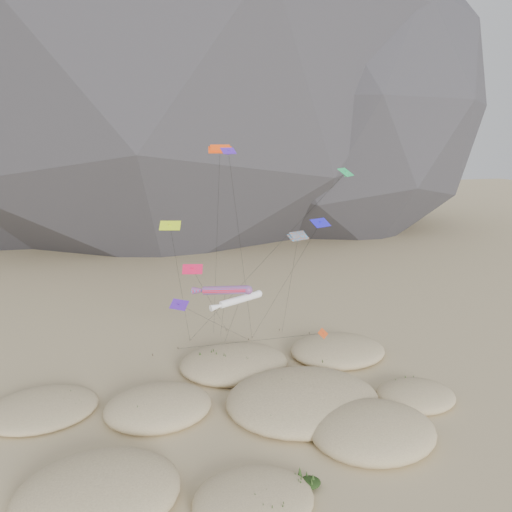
% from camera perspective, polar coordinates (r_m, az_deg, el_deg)
% --- Properties ---
extents(ground, '(500.00, 500.00, 0.00)m').
position_cam_1_polar(ground, '(52.86, 1.96, -19.32)').
color(ground, '#CCB789').
rests_on(ground, ground).
extents(dunes, '(50.21, 34.20, 3.48)m').
position_cam_1_polar(dunes, '(55.49, -0.18, -16.76)').
color(dunes, '#CCB789').
rests_on(dunes, ground).
extents(dune_grass, '(40.38, 28.17, 1.52)m').
position_cam_1_polar(dune_grass, '(54.80, 0.10, -16.98)').
color(dune_grass, black).
rests_on(dune_grass, ground).
extents(kite_stakes, '(23.16, 5.83, 0.30)m').
position_cam_1_polar(kite_stakes, '(73.27, -2.85, -9.41)').
color(kite_stakes, '#3F2D1E').
rests_on(kite_stakes, ground).
extents(rainbow_tube_kite, '(6.52, 16.16, 12.34)m').
position_cam_1_polar(rainbow_tube_kite, '(57.27, -3.74, -3.92)').
color(rainbow_tube_kite, '#FA1A35').
rests_on(rainbow_tube_kite, ground).
extents(white_tube_kite, '(6.69, 12.20, 11.10)m').
position_cam_1_polar(white_tube_kite, '(57.28, -2.08, -5.07)').
color(white_tube_kite, white).
rests_on(white_tube_kite, ground).
extents(orange_parafoil, '(2.91, 11.08, 27.73)m').
position_cam_1_polar(orange_parafoil, '(60.47, -4.14, 11.81)').
color(orange_parafoil, '#FF470D').
rests_on(orange_parafoil, ground).
extents(multi_parafoil, '(4.58, 15.16, 18.15)m').
position_cam_1_polar(multi_parafoil, '(56.92, 4.81, 2.14)').
color(multi_parafoil, '#D75416').
rests_on(multi_parafoil, ground).
extents(delta_kites, '(24.28, 23.27, 27.48)m').
position_cam_1_polar(delta_kites, '(55.81, -0.25, 1.83)').
color(delta_kites, '#1E18D3').
rests_on(delta_kites, ground).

